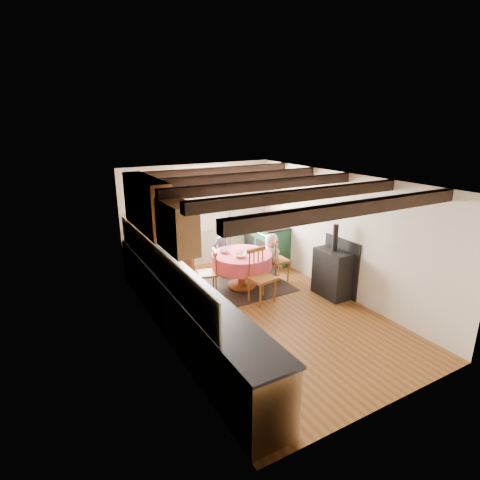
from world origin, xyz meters
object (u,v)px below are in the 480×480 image
dining_table (242,271)px  chair_left (207,272)px  child_right (271,257)px  child_far (221,251)px  cup (242,252)px  chair_right (278,259)px  chair_near (262,276)px  aga_range (267,244)px  cast_iron_stove (333,261)px

dining_table → chair_left: bearing=172.4°
chair_left → child_right: 1.46m
child_far → cup: bearing=83.4°
chair_right → cup: bearing=86.5°
dining_table → cup: bearing=115.5°
chair_near → child_far: size_ratio=0.94×
aga_range → chair_near: bearing=-125.8°
child_far → chair_left: bearing=35.6°
chair_right → child_far: 1.27m
dining_table → chair_right: 0.87m
aga_range → child_right: child_right is taller
dining_table → child_far: 0.83m
child_far → child_right: size_ratio=1.05×
dining_table → cast_iron_stove: 1.85m
chair_right → cast_iron_stove: cast_iron_stove is taller
chair_left → cup: (0.73, -0.10, 0.33)m
chair_right → aga_range: (0.39, 1.01, -0.01)m
chair_left → child_far: size_ratio=0.82×
chair_near → child_far: child_far is taller
chair_left → cup: size_ratio=10.26×
child_far → chair_right: bearing=125.9°
cast_iron_stove → child_right: (-0.64, 1.20, -0.20)m
dining_table → chair_right: size_ratio=1.24×
cast_iron_stove → dining_table: bearing=138.6°
cast_iron_stove → child_far: bearing=125.4°
cast_iron_stove → child_right: bearing=117.9°
dining_table → chair_near: bearing=-89.7°
dining_table → chair_near: chair_near is taller
cast_iron_stove → child_far: size_ratio=1.31×
chair_right → child_right: bearing=68.0°
cast_iron_stove → chair_left: bearing=148.2°
dining_table → aga_range: aga_range is taller
child_far → cup: 0.84m
child_right → chair_near: bearing=122.3°
dining_table → chair_left: 0.75m
chair_right → cup: 0.91m
chair_near → chair_left: size_ratio=1.15×
chair_right → cast_iron_stove: bearing=-156.7°
chair_right → child_right: 0.15m
child_right → cup: bearing=75.6°
chair_near → child_far: (-0.07, 1.58, 0.03)m
chair_left → chair_right: bearing=100.5°
chair_right → child_right: (-0.14, 0.06, 0.03)m
chair_left → cup: bearing=98.3°
chair_near → child_far: bearing=84.5°
chair_left → cast_iron_stove: bearing=74.0°
aga_range → cup: bearing=-142.5°
dining_table → child_right: child_right is taller
dining_table → child_right: (0.72, 0.01, 0.16)m
aga_range → child_far: 1.33m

